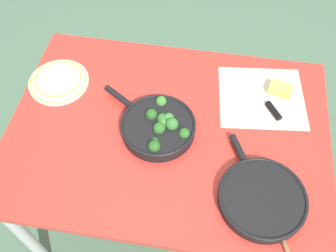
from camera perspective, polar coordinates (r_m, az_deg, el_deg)
name	(u,v)px	position (r m, az deg, el deg)	size (l,w,h in m)	color
ground_plane	(168,206)	(2.06, 0.00, -12.08)	(14.00, 14.00, 0.00)	#51755B
dining_table_red	(168,141)	(1.47, 0.00, -2.27)	(1.20, 0.87, 0.74)	red
skillet_broccoli	(158,126)	(1.38, -1.48, 0.01)	(0.38, 0.30, 0.08)	black
skillet_eggs	(262,198)	(1.28, 14.10, -10.59)	(0.29, 0.38, 0.04)	black
wooden_spoon	(286,247)	(1.26, 17.49, -17.12)	(0.17, 0.39, 0.02)	#996B42
parchment_sheet	(261,97)	(1.54, 14.06, 4.28)	(0.37, 0.35, 0.00)	beige
grater_knife	(267,102)	(1.52, 14.81, 3.51)	(0.16, 0.23, 0.02)	silver
cheese_block	(280,89)	(1.56, 16.73, 5.35)	(0.10, 0.07, 0.04)	#E0C15B
dinner_plate_stack	(59,81)	(1.60, -16.34, 6.62)	(0.24, 0.24, 0.03)	white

